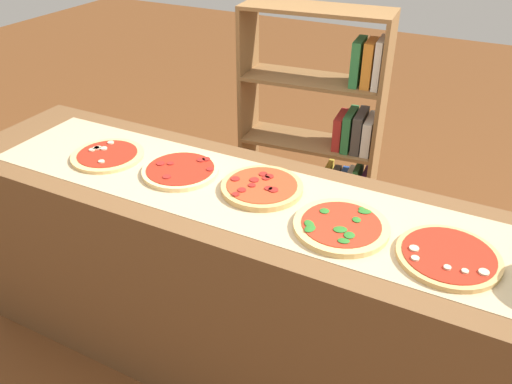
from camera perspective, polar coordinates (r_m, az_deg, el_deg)
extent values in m
plane|color=brown|center=(2.47, 0.00, -18.50)|extent=(12.00, 12.00, 0.00)
cube|color=brown|center=(2.14, 0.00, -10.77)|extent=(2.56, 0.63, 0.90)
cube|color=tan|center=(1.86, 0.00, -0.50)|extent=(2.19, 0.46, 0.00)
cylinder|color=#DBB26B|center=(2.20, -16.07, 3.90)|extent=(0.29, 0.29, 0.01)
cylinder|color=#AD2314|center=(2.20, -16.10, 4.11)|extent=(0.24, 0.24, 0.00)
cylinder|color=#C6B28E|center=(2.14, -16.71, 3.26)|extent=(0.02, 0.02, 0.01)
cylinder|color=#C6B28E|center=(2.28, -15.76, 5.28)|extent=(0.03, 0.03, 0.01)
cylinder|color=#C6B28E|center=(2.24, -17.69, 4.46)|extent=(0.02, 0.02, 0.01)
cylinder|color=#C6B28E|center=(2.25, -17.08, 4.68)|extent=(0.03, 0.03, 0.01)
cylinder|color=#C6B28E|center=(2.24, -16.48, 4.64)|extent=(0.03, 0.03, 0.01)
cylinder|color=#C6B28E|center=(2.25, -17.23, 4.66)|extent=(0.03, 0.03, 0.01)
cylinder|color=#E5C17F|center=(2.03, -8.34, 2.35)|extent=(0.30, 0.30, 0.02)
cylinder|color=#AD2314|center=(2.02, -8.36, 2.60)|extent=(0.26, 0.26, 0.00)
cylinder|color=maroon|center=(1.97, -9.84, 1.68)|extent=(0.03, 0.03, 0.00)
cylinder|color=maroon|center=(2.05, -9.43, 3.14)|extent=(0.03, 0.03, 0.00)
cylinder|color=maroon|center=(1.99, -5.10, 2.53)|extent=(0.03, 0.03, 0.00)
cylinder|color=maroon|center=(2.07, -5.52, 3.64)|extent=(0.03, 0.03, 0.00)
cylinder|color=maroon|center=(2.06, -10.50, 3.12)|extent=(0.03, 0.03, 0.00)
cylinder|color=maroon|center=(2.06, -6.10, 3.54)|extent=(0.03, 0.03, 0.00)
cylinder|color=tan|center=(1.89, 0.66, 0.50)|extent=(0.30, 0.30, 0.02)
cylinder|color=red|center=(1.89, 0.67, 0.82)|extent=(0.26, 0.26, 0.00)
cylinder|color=maroon|center=(1.85, 1.93, 0.25)|extent=(0.04, 0.04, 0.00)
cylinder|color=maroon|center=(1.92, -2.30, 1.47)|extent=(0.03, 0.03, 0.00)
cylinder|color=maroon|center=(1.93, 1.60, 1.71)|extent=(0.03, 0.03, 0.00)
cylinder|color=maroon|center=(1.95, 0.81, 1.99)|extent=(0.03, 0.03, 0.00)
cylinder|color=maroon|center=(1.88, -0.45, 0.76)|extent=(0.03, 0.03, 0.00)
cylinder|color=maroon|center=(1.85, -1.58, 0.23)|extent=(0.03, 0.03, 0.00)
cylinder|color=maroon|center=(1.91, -0.20, 1.36)|extent=(0.03, 0.03, 0.00)
cylinder|color=maroon|center=(1.86, 1.38, 0.40)|extent=(0.03, 0.03, 0.00)
cylinder|color=maroon|center=(1.92, 1.11, 1.55)|extent=(0.03, 0.03, 0.00)
cylinder|color=maroon|center=(1.82, -2.25, -0.24)|extent=(0.03, 0.03, 0.00)
cylinder|color=#DBB26B|center=(1.71, 9.38, -3.78)|extent=(0.31, 0.31, 0.02)
cylinder|color=red|center=(1.71, 9.42, -3.47)|extent=(0.26, 0.26, 0.00)
ellipsoid|color=#286B23|center=(1.67, 9.29, -4.10)|extent=(0.06, 0.05, 0.00)
ellipsoid|color=#286B23|center=(1.66, 5.98, -4.02)|extent=(0.04, 0.05, 0.00)
ellipsoid|color=#286B23|center=(1.63, 9.66, -5.33)|extent=(0.04, 0.04, 0.00)
ellipsoid|color=#286B23|center=(1.75, 7.57, -2.08)|extent=(0.05, 0.05, 0.00)
ellipsoid|color=#286B23|center=(1.73, 11.05, -3.01)|extent=(0.04, 0.04, 0.00)
ellipsoid|color=#286B23|center=(1.77, 11.94, -2.11)|extent=(0.05, 0.04, 0.00)
ellipsoid|color=#286B23|center=(1.78, 11.65, -1.88)|extent=(0.04, 0.04, 0.00)
ellipsoid|color=#286B23|center=(1.65, 10.27, -4.70)|extent=(0.04, 0.04, 0.00)
ellipsoid|color=#286B23|center=(1.68, 5.91, -3.52)|extent=(0.05, 0.05, 0.00)
cylinder|color=tan|center=(1.67, 20.48, -6.71)|extent=(0.31, 0.31, 0.02)
cylinder|color=#AD2314|center=(1.67, 20.55, -6.44)|extent=(0.28, 0.28, 0.00)
cylinder|color=#C6B28E|center=(1.61, 22.10, -8.10)|extent=(0.02, 0.02, 0.01)
cylinder|color=#C6B28E|center=(1.65, 17.07, -5.98)|extent=(0.03, 0.03, 0.01)
cylinder|color=#C6B28E|center=(1.63, 23.87, -8.10)|extent=(0.03, 0.03, 0.01)
cylinder|color=#C6B28E|center=(1.61, 20.39, -7.82)|extent=(0.02, 0.02, 0.01)
cylinder|color=#C6B28E|center=(1.61, 17.18, -7.01)|extent=(0.02, 0.02, 0.01)
cube|color=brown|center=(2.69, 13.04, 4.23)|extent=(0.04, 0.25, 1.37)
cube|color=brown|center=(2.86, -0.82, 6.74)|extent=(0.04, 0.25, 1.37)
cube|color=brown|center=(3.11, 5.24, -5.69)|extent=(0.70, 0.31, 0.02)
cube|color=silver|center=(3.00, 11.00, -5.36)|extent=(0.06, 0.20, 0.19)
cube|color=#753384|center=(2.98, 10.25, -4.67)|extent=(0.05, 0.16, 0.26)
cube|color=#47423D|center=(3.01, 9.48, -5.06)|extent=(0.05, 0.19, 0.19)
cube|color=#B22823|center=(3.02, 8.81, -5.00)|extent=(0.05, 0.20, 0.18)
cube|color=#2D753D|center=(3.02, 8.10, -4.77)|extent=(0.05, 0.20, 0.19)
cube|color=#47423D|center=(3.01, 7.34, -4.13)|extent=(0.05, 0.16, 0.25)
cube|color=#47423D|center=(3.04, 6.41, -4.36)|extent=(0.06, 0.20, 0.19)
cube|color=brown|center=(2.92, 5.56, -0.41)|extent=(0.70, 0.31, 0.02)
cube|color=#753384|center=(2.80, 11.84, 0.32)|extent=(0.04, 0.20, 0.21)
cube|color=#2D753D|center=(2.80, 11.06, 0.79)|extent=(0.04, 0.18, 0.25)
cube|color=silver|center=(2.82, 10.19, 0.46)|extent=(0.05, 0.17, 0.19)
cube|color=#234799|center=(2.83, 9.41, 0.45)|extent=(0.05, 0.19, 0.17)
cube|color=#47423D|center=(2.84, 8.50, 0.69)|extent=(0.05, 0.16, 0.18)
cube|color=gold|center=(2.84, 7.75, 0.98)|extent=(0.04, 0.21, 0.20)
cube|color=brown|center=(2.75, 5.92, 5.56)|extent=(0.70, 0.31, 0.02)
cube|color=silver|center=(2.66, 12.41, 6.26)|extent=(0.06, 0.20, 0.18)
cube|color=#47423D|center=(2.66, 11.38, 6.65)|extent=(0.06, 0.20, 0.20)
cube|color=#2D753D|center=(2.67, 10.28, 6.80)|extent=(0.06, 0.20, 0.19)
cube|color=#B22823|center=(2.68, 9.30, 6.78)|extent=(0.06, 0.18, 0.17)
cube|color=brown|center=(2.62, 6.33, 12.21)|extent=(0.70, 0.31, 0.02)
cube|color=silver|center=(2.52, 13.51, 13.70)|extent=(0.05, 0.17, 0.23)
cube|color=orange|center=(2.53, 12.42, 13.73)|extent=(0.06, 0.15, 0.21)
cube|color=#2D753D|center=(2.54, 11.19, 13.92)|extent=(0.05, 0.16, 0.21)
cube|color=brown|center=(2.53, 6.81, 19.45)|extent=(0.70, 0.31, 0.02)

